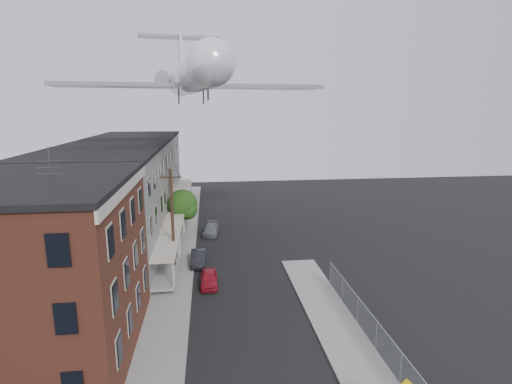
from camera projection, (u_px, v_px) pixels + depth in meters
sidewalk_left at (181, 247)px, 40.36m from camera, size 3.00×62.00×0.12m
sidewalk_right at (345, 341)px, 24.16m from camera, size 3.00×26.00×0.12m
curb_left at (195, 247)px, 40.53m from camera, size 0.15×62.00×0.14m
curb_right at (322, 343)px, 23.99m from camera, size 0.15×26.00×0.14m
corner_building at (38, 270)px, 22.03m from camera, size 10.31×12.30×12.15m
row_house_a at (88, 222)px, 31.27m from camera, size 11.98×7.00×10.30m
row_house_b at (109, 201)px, 38.06m from camera, size 11.98×7.00×10.30m
row_house_c at (124, 187)px, 44.86m from camera, size 11.98×7.00×10.30m
row_house_d at (135, 177)px, 51.65m from camera, size 11.98×7.00×10.30m
row_house_e at (144, 168)px, 58.45m from camera, size 11.98×7.00×10.30m
chainlink_fence at (377, 335)px, 23.17m from camera, size 0.06×18.06×1.90m
utility_pole at (172, 220)px, 33.56m from camera, size 1.80×0.26×9.00m
street_tree at (184, 205)px, 43.49m from camera, size 3.22×3.20×5.20m
car_near at (209, 278)px, 31.79m from camera, size 1.38×3.41×1.16m
car_mid at (198, 258)px, 36.04m from camera, size 1.30×3.68×1.21m
car_far at (211, 229)px, 44.63m from camera, size 1.99×3.99×1.11m
airplane at (191, 76)px, 40.62m from camera, size 25.87×29.55×8.50m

